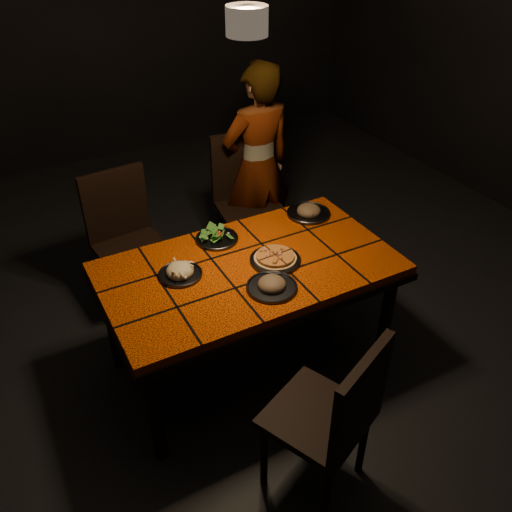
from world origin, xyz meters
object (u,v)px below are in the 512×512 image
chair_far_left (125,233)px  chair_far_right (247,194)px  plate_pizza (275,259)px  plate_pasta (180,272)px  chair_near (335,414)px  dining_table (249,276)px  diner (258,167)px

chair_far_left → chair_far_right: chair_far_right is taller
chair_far_left → plate_pizza: 1.17m
plate_pizza → chair_far_left: bearing=120.0°
chair_far_right → plate_pasta: bearing=-126.0°
chair_near → plate_pasta: bearing=-97.1°
plate_pasta → plate_pizza: bearing=-14.0°
plate_pizza → chair_near: bearing=-102.9°
chair_far_right → plate_pasta: 1.28m
dining_table → chair_near: bearing=-93.7°
plate_pizza → plate_pasta: size_ratio=1.20×
chair_far_left → chair_far_right: (0.94, 0.05, 0.03)m
chair_near → chair_far_right: 2.01m
plate_pasta → diner: bearing=43.9°
chair_far_left → diner: 1.07m
chair_near → plate_pizza: size_ratio=3.33×
plate_pizza → plate_pasta: 0.53m
dining_table → chair_far_left: size_ratio=1.67×
chair_near → plate_pasta: (-0.31, 1.01, 0.23)m
diner → dining_table: bearing=57.4°
plate_pizza → plate_pasta: plate_pasta is taller
dining_table → plate_pasta: (-0.37, 0.09, 0.10)m
dining_table → diner: (0.62, 1.04, 0.09)m
dining_table → chair_far_left: bearing=114.3°
chair_far_left → chair_far_right: 0.94m
dining_table → plate_pasta: bearing=166.8°
chair_near → diner: 2.09m
diner → plate_pasta: bearing=42.2°
chair_far_left → chair_far_right: bearing=-2.4°
chair_near → chair_far_right: size_ratio=0.93×
dining_table → diner: bearing=59.1°
dining_table → chair_far_right: bearing=63.0°
chair_far_left → plate_pasta: 0.90m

